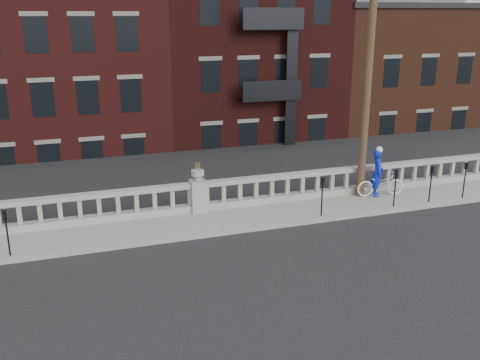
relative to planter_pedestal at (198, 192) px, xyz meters
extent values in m
plane|color=black|center=(0.00, -3.95, -0.83)|extent=(120.00, 120.00, 0.00)
cube|color=#98948D|center=(0.00, -0.95, -0.76)|extent=(32.00, 2.20, 0.15)
cube|color=#98948D|center=(0.00, 0.00, -0.56)|extent=(28.00, 0.34, 0.25)
cube|color=#98948D|center=(0.00, 0.00, 0.27)|extent=(28.00, 0.34, 0.16)
cube|color=#98948D|center=(0.00, 0.00, -0.13)|extent=(0.55, 0.55, 1.10)
cylinder|color=#98948D|center=(0.00, 0.00, 0.52)|extent=(0.24, 0.24, 0.20)
cylinder|color=#98948D|center=(0.00, 0.00, 0.70)|extent=(0.44, 0.44, 0.18)
cube|color=#605E59|center=(0.00, 0.35, -3.26)|extent=(36.00, 0.50, 5.15)
cube|color=black|center=(0.00, 22.00, -6.08)|extent=(80.00, 44.00, 0.50)
cube|color=#595651|center=(-2.00, 4.50, -3.83)|extent=(16.00, 7.00, 4.00)
cube|color=#595651|center=(22.00, 29.00, 3.17)|extent=(14.00, 14.00, 18.00)
cube|color=#451513|center=(-4.00, 16.00, 1.17)|extent=(10.00, 14.00, 14.00)
cube|color=#370F0F|center=(6.00, 16.00, 1.92)|extent=(10.00, 14.00, 15.50)
cube|color=#4B2516|center=(16.00, 16.00, 0.17)|extent=(10.00, 14.00, 12.00)
cube|color=black|center=(16.00, 16.00, 6.32)|extent=(10.30, 14.30, 0.30)
cylinder|color=#422D1E|center=(6.20, -0.35, 4.32)|extent=(0.28, 0.28, 10.00)
cylinder|color=black|center=(-5.99, -1.80, -0.13)|extent=(0.05, 0.05, 1.10)
cube|color=black|center=(-5.99, -1.80, 0.55)|extent=(0.10, 0.08, 0.26)
cube|color=black|center=(-5.99, -1.85, 0.59)|extent=(0.06, 0.01, 0.08)
cylinder|color=black|center=(3.85, -1.80, -0.13)|extent=(0.05, 0.05, 1.10)
cube|color=black|center=(3.85, -1.80, 0.55)|extent=(0.10, 0.08, 0.26)
cube|color=black|center=(3.85, -1.85, 0.59)|extent=(0.06, 0.01, 0.08)
cylinder|color=black|center=(6.71, -1.80, -0.13)|extent=(0.05, 0.05, 1.10)
cube|color=black|center=(6.71, -1.80, 0.55)|extent=(0.10, 0.08, 0.26)
cube|color=black|center=(6.71, -1.85, 0.59)|extent=(0.06, 0.01, 0.08)
cylinder|color=black|center=(8.21, -1.80, -0.13)|extent=(0.05, 0.05, 1.10)
cube|color=black|center=(8.21, -1.80, 0.55)|extent=(0.10, 0.08, 0.26)
cube|color=black|center=(8.21, -1.85, 0.59)|extent=(0.06, 0.01, 0.08)
cylinder|color=black|center=(9.71, -1.80, -0.13)|extent=(0.05, 0.05, 1.10)
cube|color=black|center=(9.71, -1.80, 0.55)|extent=(0.10, 0.08, 0.26)
cube|color=black|center=(9.71, -1.85, 0.59)|extent=(0.06, 0.01, 0.08)
imported|color=silver|center=(6.90, -0.60, -0.20)|extent=(1.89, 0.87, 0.96)
imported|color=#0D21D1|center=(6.77, -0.55, 0.22)|extent=(0.66, 0.77, 1.80)
camera|label=1|loc=(-4.18, -17.06, 5.94)|focal=40.00mm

